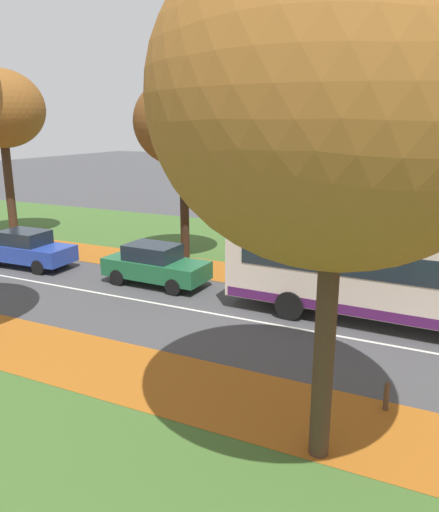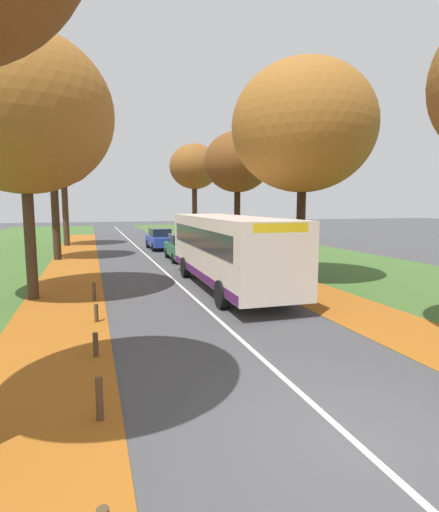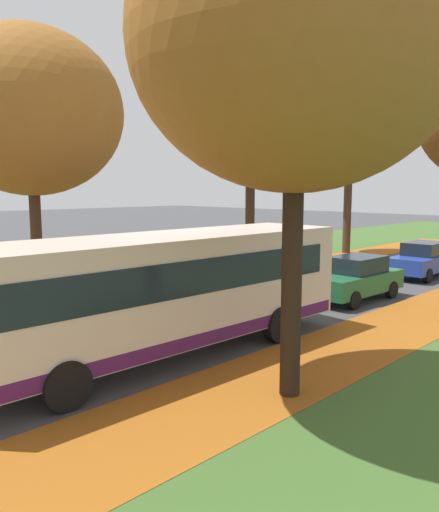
{
  "view_description": "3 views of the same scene",
  "coord_description": "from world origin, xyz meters",
  "px_view_note": "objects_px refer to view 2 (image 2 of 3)",
  "views": [
    {
      "loc": [
        -14.12,
        9.33,
        6.25
      ],
      "look_at": [
        -0.12,
        16.06,
        2.08
      ],
      "focal_mm": 35.0,
      "sensor_mm": 36.0,
      "label": 1
    },
    {
      "loc": [
        -3.57,
        -4.61,
        3.46
      ],
      "look_at": [
        1.77,
        11.97,
        1.22
      ],
      "focal_mm": 28.0,
      "sensor_mm": 36.0,
      "label": 2
    },
    {
      "loc": [
        11.16,
        3.56,
        4.11
      ],
      "look_at": [
        0.76,
        13.87,
        2.11
      ],
      "focal_mm": 35.0,
      "sensor_mm": 36.0,
      "label": 3
    }
  ],
  "objects_px": {
    "tree_right_far": "(194,167)",
    "bus": "(227,247)",
    "tree_left_near": "(22,113)",
    "bollard_fourth": "(96,313)",
    "tree_left_far": "(63,159)",
    "bollard_second": "(99,399)",
    "bollard_third": "(96,345)",
    "car_blue_following": "(160,239)",
    "tree_right_near": "(303,127)",
    "tree_left_mid": "(52,147)",
    "bollard_fifth": "(94,292)",
    "tree_right_mid": "(237,163)",
    "car_green_lead": "(182,247)"
  },
  "relations": [
    {
      "from": "tree_left_near",
      "to": "bollard_fourth",
      "type": "bearing_deg",
      "value": -60.29
    },
    {
      "from": "tree_left_mid",
      "to": "bollard_third",
      "type": "height_order",
      "value": "tree_left_mid"
    },
    {
      "from": "tree_right_mid",
      "to": "bus",
      "type": "relative_size",
      "value": 0.79
    },
    {
      "from": "tree_left_mid",
      "to": "bollard_third",
      "type": "distance_m",
      "value": 19.15
    },
    {
      "from": "tree_right_near",
      "to": "tree_left_near",
      "type": "bearing_deg",
      "value": -179.81
    },
    {
      "from": "bus",
      "to": "tree_right_far",
      "type": "bearing_deg",
      "value": 79.26
    },
    {
      "from": "bus",
      "to": "tree_right_near",
      "type": "bearing_deg",
      "value": 4.7
    },
    {
      "from": "bollard_second",
      "to": "car_green_lead",
      "type": "bearing_deg",
      "value": 73.36
    },
    {
      "from": "tree_left_near",
      "to": "tree_right_near",
      "type": "relative_size",
      "value": 0.99
    },
    {
      "from": "tree_left_far",
      "to": "bollard_fifth",
      "type": "height_order",
      "value": "tree_left_far"
    },
    {
      "from": "tree_left_mid",
      "to": "bollard_third",
      "type": "xyz_separation_m",
      "value": [
        2.08,
        -17.82,
        -6.71
      ]
    },
    {
      "from": "bollard_second",
      "to": "tree_right_far",
      "type": "bearing_deg",
      "value": 72.83
    },
    {
      "from": "bollard_second",
      "to": "car_blue_following",
      "type": "bearing_deg",
      "value": 78.28
    },
    {
      "from": "tree_left_far",
      "to": "tree_left_mid",
      "type": "bearing_deg",
      "value": -90.54
    },
    {
      "from": "bollard_second",
      "to": "bollard_fifth",
      "type": "height_order",
      "value": "bollard_second"
    },
    {
      "from": "tree_left_near",
      "to": "car_green_lead",
      "type": "bearing_deg",
      "value": 48.73
    },
    {
      "from": "bollard_third",
      "to": "tree_right_mid",
      "type": "bearing_deg",
      "value": 59.71
    },
    {
      "from": "bollard_fifth",
      "to": "bus",
      "type": "xyz_separation_m",
      "value": [
        5.34,
        0.71,
        1.37
      ]
    },
    {
      "from": "tree_left_mid",
      "to": "bus",
      "type": "relative_size",
      "value": 0.88
    },
    {
      "from": "tree_right_near",
      "to": "bollard_second",
      "type": "distance_m",
      "value": 14.56
    },
    {
      "from": "bollard_third",
      "to": "bollard_fourth",
      "type": "xyz_separation_m",
      "value": [
        0.05,
        2.84,
        -0.01
      ]
    },
    {
      "from": "tree_right_mid",
      "to": "car_blue_following",
      "type": "distance_m",
      "value": 8.92
    },
    {
      "from": "tree_left_mid",
      "to": "car_green_lead",
      "type": "height_order",
      "value": "tree_left_mid"
    },
    {
      "from": "bollard_fourth",
      "to": "car_green_lead",
      "type": "height_order",
      "value": "car_green_lead"
    },
    {
      "from": "tree_left_near",
      "to": "bollard_fourth",
      "type": "xyz_separation_m",
      "value": [
        2.17,
        -3.81,
        -6.37
      ]
    },
    {
      "from": "tree_left_near",
      "to": "car_blue_following",
      "type": "relative_size",
      "value": 2.23
    },
    {
      "from": "tree_right_mid",
      "to": "bollard_second",
      "type": "distance_m",
      "value": 22.01
    },
    {
      "from": "car_green_lead",
      "to": "tree_left_far",
      "type": "bearing_deg",
      "value": 122.39
    },
    {
      "from": "tree_right_far",
      "to": "bollard_fourth",
      "type": "height_order",
      "value": "tree_right_far"
    },
    {
      "from": "bollard_third",
      "to": "car_blue_following",
      "type": "relative_size",
      "value": 0.13
    },
    {
      "from": "tree_left_far",
      "to": "bollard_second",
      "type": "distance_m",
      "value": 30.65
    },
    {
      "from": "tree_right_mid",
      "to": "tree_right_far",
      "type": "relative_size",
      "value": 0.92
    },
    {
      "from": "bollard_fifth",
      "to": "bus",
      "type": "distance_m",
      "value": 5.55
    },
    {
      "from": "tree_right_near",
      "to": "tree_right_mid",
      "type": "bearing_deg",
      "value": 87.04
    },
    {
      "from": "tree_right_mid",
      "to": "tree_right_far",
      "type": "bearing_deg",
      "value": 90.67
    },
    {
      "from": "tree_right_mid",
      "to": "tree_right_far",
      "type": "height_order",
      "value": "tree_right_far"
    },
    {
      "from": "bus",
      "to": "tree_left_mid",
      "type": "bearing_deg",
      "value": 123.06
    },
    {
      "from": "tree_right_far",
      "to": "tree_right_near",
      "type": "bearing_deg",
      "value": -91.0
    },
    {
      "from": "bollard_fifth",
      "to": "tree_left_far",
      "type": "bearing_deg",
      "value": 95.42
    },
    {
      "from": "tree_left_far",
      "to": "tree_right_far",
      "type": "distance_m",
      "value": 11.31
    },
    {
      "from": "tree_right_near",
      "to": "bollard_second",
      "type": "height_order",
      "value": "tree_right_near"
    },
    {
      "from": "tree_left_mid",
      "to": "bollard_second",
      "type": "xyz_separation_m",
      "value": [
        2.1,
        -20.66,
        -6.63
      ]
    },
    {
      "from": "tree_left_far",
      "to": "bollard_third",
      "type": "xyz_separation_m",
      "value": [
        1.99,
        -26.96,
        -6.98
      ]
    },
    {
      "from": "bollard_second",
      "to": "tree_left_mid",
      "type": "bearing_deg",
      "value": 95.81
    },
    {
      "from": "tree_left_near",
      "to": "bollard_fifth",
      "type": "xyz_separation_m",
      "value": [
        2.14,
        -0.96,
        -6.31
      ]
    },
    {
      "from": "tree_left_mid",
      "to": "tree_right_far",
      "type": "height_order",
      "value": "tree_left_mid"
    },
    {
      "from": "bollard_fifth",
      "to": "bus",
      "type": "height_order",
      "value": "bus"
    },
    {
      "from": "tree_right_far",
      "to": "bollard_third",
      "type": "xyz_separation_m",
      "value": [
        -9.31,
        -27.21,
        -6.62
      ]
    },
    {
      "from": "tree_right_far",
      "to": "bus",
      "type": "distance_m",
      "value": 21.82
    },
    {
      "from": "bollard_fifth",
      "to": "bollard_second",
      "type": "bearing_deg",
      "value": -89.99
    }
  ]
}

